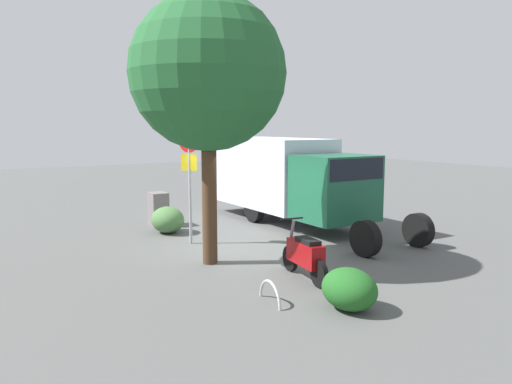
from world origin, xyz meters
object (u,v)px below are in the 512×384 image
(motorcycle, at_px, (305,255))
(stop_sign, at_px, (189,165))
(bike_rack_hoop, at_px, (270,303))
(street_tree, at_px, (208,73))
(utility_cabinet, at_px, (158,209))
(box_truck_near, at_px, (288,175))

(motorcycle, relative_size, stop_sign, 0.56)
(stop_sign, bearing_deg, bike_rack_hoop, 172.84)
(motorcycle, distance_m, street_tree, 4.52)
(motorcycle, relative_size, utility_cabinet, 1.69)
(bike_rack_hoop, bearing_deg, box_truck_near, -37.01)
(box_truck_near, relative_size, stop_sign, 2.60)
(stop_sign, relative_size, utility_cabinet, 3.03)
(motorcycle, bearing_deg, box_truck_near, -23.81)
(box_truck_near, bearing_deg, street_tree, -54.76)
(motorcycle, xyz_separation_m, street_tree, (2.13, 1.16, 3.82))
(stop_sign, distance_m, utility_cabinet, 3.26)
(street_tree, relative_size, utility_cabinet, 5.73)
(motorcycle, height_order, utility_cabinet, motorcycle)
(box_truck_near, bearing_deg, utility_cabinet, -113.90)
(box_truck_near, relative_size, street_tree, 1.38)
(bike_rack_hoop, bearing_deg, motorcycle, -59.31)
(stop_sign, distance_m, bike_rack_hoop, 5.48)
(stop_sign, height_order, utility_cabinet, stop_sign)
(utility_cabinet, distance_m, bike_rack_hoop, 7.87)
(box_truck_near, height_order, motorcycle, box_truck_near)
(street_tree, bearing_deg, bike_rack_hoop, 175.49)
(stop_sign, height_order, street_tree, street_tree)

